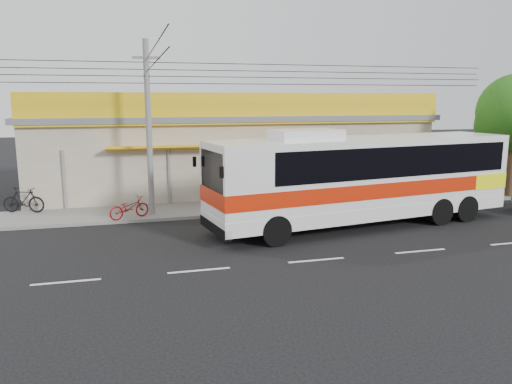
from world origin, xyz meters
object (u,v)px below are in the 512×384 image
at_px(motorbike_dark, 23,200).
at_px(utility_pole, 147,72).
at_px(motorbike_red, 129,208).
at_px(coach_bus, 368,174).
at_px(tree_far, 506,127).

xyz_separation_m(motorbike_dark, utility_pole, (5.77, -1.89, 5.81)).
relative_size(motorbike_red, motorbike_dark, 0.93).
distance_m(coach_bus, motorbike_red, 10.54).
distance_m(motorbike_red, tree_far, 22.05).
xyz_separation_m(motorbike_dark, tree_far, (26.45, -0.04, 2.98)).
height_order(coach_bus, utility_pole, utility_pole).
bearing_deg(utility_pole, coach_bus, -23.03).
distance_m(utility_pole, tree_far, 20.95).
bearing_deg(tree_far, coach_bus, -154.47).
height_order(coach_bus, motorbike_red, coach_bus).
distance_m(motorbike_red, motorbike_dark, 5.36).
height_order(motorbike_dark, utility_pole, utility_pole).
bearing_deg(motorbike_dark, coach_bus, -92.20).
bearing_deg(utility_pole, motorbike_dark, 161.90).
relative_size(motorbike_red, tree_far, 0.34).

